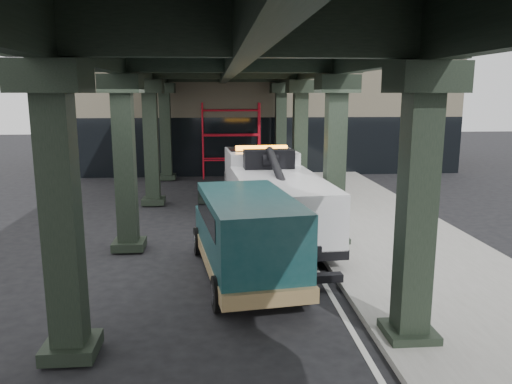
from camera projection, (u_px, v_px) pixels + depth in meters
name	position (u px, v px, depth m)	size (l,w,h in m)	color
ground	(251.00, 271.00, 12.84)	(90.00, 90.00, 0.00)	black
sidewalk	(394.00, 241.00, 15.14)	(5.00, 40.00, 0.15)	gray
lane_stripe	(303.00, 246.00, 14.93)	(0.12, 38.00, 0.01)	silver
viaduct	(231.00, 57.00, 13.70)	(7.40, 32.00, 6.40)	black
building	(259.00, 101.00, 31.77)	(22.00, 10.00, 8.00)	#C6B793
scaffolding	(231.00, 138.00, 26.74)	(3.08, 0.88, 4.00)	red
tow_truck	(270.00, 192.00, 16.10)	(2.97, 8.71, 2.81)	black
towed_van	(246.00, 234.00, 12.05)	(2.72, 5.51, 2.15)	#103739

